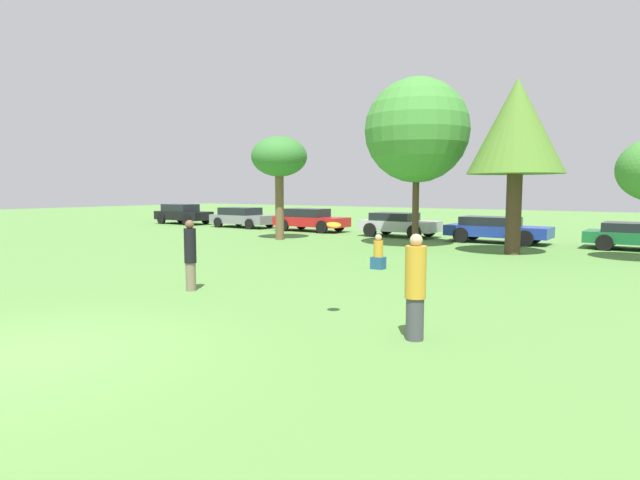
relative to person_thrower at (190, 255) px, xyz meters
name	(u,v)px	position (x,y,z in m)	size (l,w,h in m)	color
ground_plane	(28,355)	(1.83, -4.68, -0.87)	(120.00, 120.00, 0.00)	#54843D
person_thrower	(190,255)	(0.00, 0.00, 0.00)	(0.28, 0.28, 1.69)	#726651
person_catcher	(415,287)	(6.10, -0.73, -0.01)	(0.34, 0.34, 1.71)	#3F3F47
frisbee	(334,225)	(4.35, -0.44, 0.90)	(0.27, 0.26, 0.12)	orange
bystander_sitting	(378,255)	(2.01, 5.58, -0.43)	(0.39, 0.32, 1.06)	navy
tree_0	(279,159)	(-6.34, 11.10, 2.99)	(2.64, 2.64, 4.90)	brown
tree_1	(417,131)	(0.32, 11.90, 3.94)	(4.29, 4.29, 6.97)	#473323
tree_2	(517,128)	(4.36, 11.63, 3.77)	(3.46, 3.46, 6.43)	#473323
parked_car_black	(183,214)	(-19.18, 16.14, -0.14)	(4.25, 1.91, 1.38)	black
parked_car_grey	(243,217)	(-13.41, 16.06, -0.21)	(4.33, 2.07, 1.26)	slate
parked_car_red	(310,219)	(-8.13, 16.01, -0.17)	(4.37, 1.89, 1.30)	red
parked_car_silver	(398,224)	(-2.38, 15.77, -0.20)	(3.93, 1.96, 1.22)	#B2B2B7
parked_car_blue	(496,229)	(2.60, 15.48, -0.23)	(4.51, 1.87, 1.17)	#1E389E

